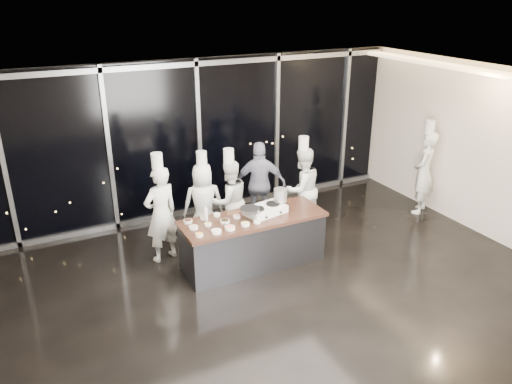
% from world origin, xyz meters
% --- Properties ---
extents(ground, '(9.00, 9.00, 0.00)m').
position_xyz_m(ground, '(0.00, 0.00, 0.00)').
color(ground, black).
rests_on(ground, ground).
extents(room_shell, '(9.02, 7.02, 3.21)m').
position_xyz_m(room_shell, '(0.18, 0.00, 2.25)').
color(room_shell, beige).
rests_on(room_shell, ground).
extents(window_wall, '(8.90, 0.11, 3.20)m').
position_xyz_m(window_wall, '(0.00, 3.43, 1.60)').
color(window_wall, black).
rests_on(window_wall, ground).
extents(demo_counter, '(2.46, 0.86, 0.90)m').
position_xyz_m(demo_counter, '(0.00, 0.90, 0.45)').
color(demo_counter, '#39393F').
rests_on(demo_counter, ground).
extents(stove, '(0.76, 0.56, 0.14)m').
position_xyz_m(stove, '(0.25, 0.94, 0.96)').
color(stove, white).
rests_on(stove, demo_counter).
extents(frying_pan, '(0.60, 0.40, 0.06)m').
position_xyz_m(frying_pan, '(-0.09, 0.86, 1.07)').
color(frying_pan, slate).
rests_on(frying_pan, stove).
extents(stock_pot, '(0.27, 0.27, 0.22)m').
position_xyz_m(stock_pot, '(0.58, 1.01, 1.15)').
color(stock_pot, '#BBBBBD').
rests_on(stock_pot, stove).
extents(prep_bowls, '(1.14, 0.71, 0.05)m').
position_xyz_m(prep_bowls, '(-0.64, 0.86, 0.93)').
color(prep_bowls, white).
rests_on(prep_bowls, demo_counter).
extents(squeeze_bottle, '(0.07, 0.07, 0.26)m').
position_xyz_m(squeeze_bottle, '(-0.75, 1.14, 1.02)').
color(squeeze_bottle, silver).
rests_on(squeeze_bottle, demo_counter).
extents(chef_far_left, '(0.72, 0.58, 1.95)m').
position_xyz_m(chef_far_left, '(-1.32, 1.78, 0.88)').
color(chef_far_left, silver).
rests_on(chef_far_left, ground).
extents(chef_left, '(0.84, 0.64, 1.77)m').
position_xyz_m(chef_left, '(-0.43, 2.09, 0.78)').
color(chef_left, silver).
rests_on(chef_left, ground).
extents(chef_center, '(0.80, 0.65, 1.79)m').
position_xyz_m(chef_center, '(0.03, 1.95, 0.79)').
color(chef_center, silver).
rests_on(chef_center, ground).
extents(guest, '(1.09, 0.80, 1.72)m').
position_xyz_m(guest, '(0.83, 2.28, 0.86)').
color(guest, '#131435').
rests_on(guest, ground).
extents(chef_right, '(0.86, 0.70, 1.88)m').
position_xyz_m(chef_right, '(1.49, 1.78, 0.83)').
color(chef_right, silver).
rests_on(chef_right, ground).
extents(chef_side, '(0.77, 0.71, 1.99)m').
position_xyz_m(chef_side, '(4.16, 1.30, 0.90)').
color(chef_side, silver).
rests_on(chef_side, ground).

